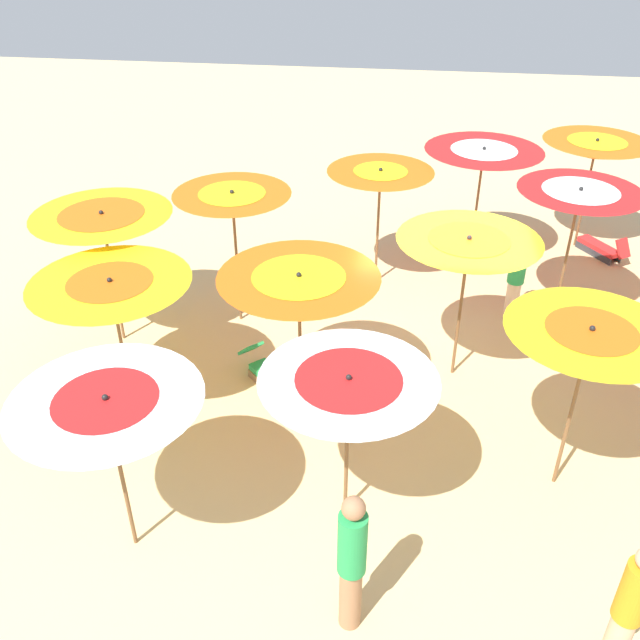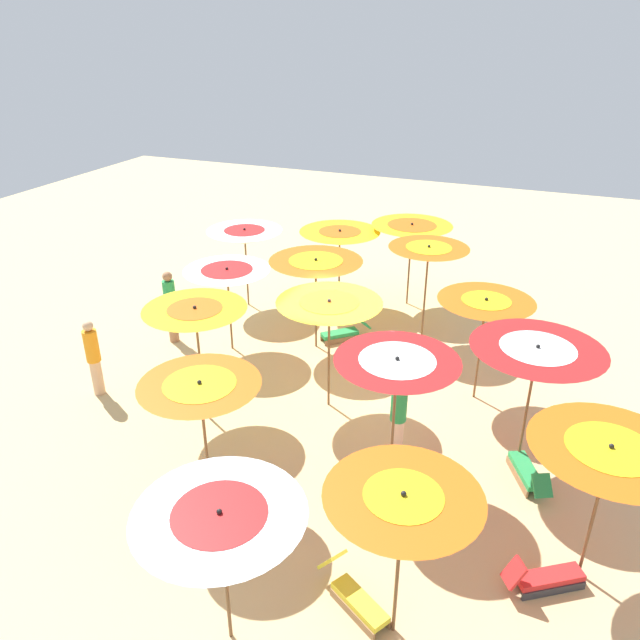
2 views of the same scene
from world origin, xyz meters
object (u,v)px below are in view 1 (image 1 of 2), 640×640
Objects in this scene: beach_umbrella_5 at (112,294)px; beach_umbrella_12 at (380,180)px; lounger_3 at (269,374)px; beach_umbrella_6 at (299,289)px; lounger_1 at (602,248)px; beach_ball at (97,278)px; beach_umbrella_14 at (595,150)px; beach_umbrella_10 at (103,225)px; beach_umbrella_13 at (483,159)px; beach_umbrella_0 at (108,413)px; beachgoer_0 at (352,561)px; beachgoer_2 at (516,277)px; beach_umbrella_11 at (233,203)px; beach_umbrella_8 at (578,202)px; beachgoer_1 at (629,609)px; beach_umbrella_1 at (348,392)px; beach_umbrella_7 at (468,250)px; lounger_2 at (495,250)px; beach_umbrella_2 at (589,342)px.

beach_umbrella_5 is 0.96× the size of beach_umbrella_12.
lounger_3 is at bearing -22.05° from beach_umbrella_12.
lounger_1 is (-5.81, 5.52, -1.91)m from beach_umbrella_6.
beach_umbrella_5 reaches higher than beach_ball.
lounger_1 is at bearing 43.40° from beach_umbrella_14.
beach_umbrella_14 reaches higher than beach_umbrella_12.
lounger_3 is (-0.51, -0.59, -1.91)m from beach_umbrella_6.
beach_umbrella_10 reaches higher than lounger_1.
beach_umbrella_13 reaches higher than beach_umbrella_10.
beach_umbrella_14 reaches higher than beach_umbrella_0.
beach_umbrella_10 reaches higher than lounger_3.
beach_umbrella_6 is 1.25× the size of beachgoer_0.
beach_umbrella_12 is 1.42× the size of beachgoer_2.
beach_umbrella_12 is at bearing 126.25° from beach_umbrella_11.
beach_umbrella_11 reaches higher than beach_umbrella_0.
beach_umbrella_8 reaches higher than beachgoer_1.
beach_umbrella_1 is 0.88× the size of beach_umbrella_13.
beach_umbrella_10 is at bearing -113.28° from beach_umbrella_6.
beachgoer_1 is at bearing 6.66° from beach_umbrella_13.
beach_umbrella_11 is at bearing -106.41° from beach_umbrella_7.
beach_umbrella_6 is 2.06m from lounger_3.
beach_umbrella_8 is at bearing 85.37° from lounger_2.
beach_umbrella_2 is 0.97× the size of beach_umbrella_8.
beach_umbrella_2 is 6.11m from beach_umbrella_11.
beach_umbrella_0 is 1.06× the size of beach_umbrella_1.
beach_umbrella_6 is 0.92× the size of beach_umbrella_8.
beach_umbrella_14 is (-5.05, 2.77, -0.09)m from beach_umbrella_7.
beach_umbrella_2 is 1.01× the size of beach_umbrella_7.
beach_umbrella_14 reaches higher than beach_umbrella_6.
beachgoer_2 is at bearing 108.47° from lounger_1.
beach_umbrella_10 is 2.09m from beach_umbrella_11.
beach_umbrella_8 is 2.18× the size of lounger_1.
beach_umbrella_13 is 8.92m from beachgoer_1.
beach_umbrella_6 is at bearing -137.01° from beachgoer_0.
beach_umbrella_7 is 1.40× the size of beachgoer_1.
beach_umbrella_11 is (0.77, -5.67, -0.02)m from beach_umbrella_8.
beach_umbrella_11 reaches higher than beach_umbrella_10.
beach_umbrella_1 is 4.88m from beach_umbrella_11.
beach_umbrella_6 is 7.48× the size of beach_ball.
beach_umbrella_11 reaches higher than beach_umbrella_7.
beach_umbrella_12 is at bearing 160.29° from beach_umbrella_0.
beach_umbrella_11 is at bearing -0.70° from beachgoer_1.
beach_umbrella_14 reaches higher than beach_ball.
beach_umbrella_5 is 7.19m from beachgoer_1.
beach_umbrella_14 is (-3.16, 0.90, -0.15)m from beach_umbrella_8.
beachgoer_1 is (7.66, 2.93, -1.19)m from beach_umbrella_12.
beach_umbrella_0 is 0.96× the size of beach_umbrella_14.
beach_umbrella_0 reaches higher than lounger_3.
beach_umbrella_13 is (-5.51, 5.29, 0.20)m from beach_umbrella_5.
beach_umbrella_11 is 2.90m from beach_umbrella_12.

